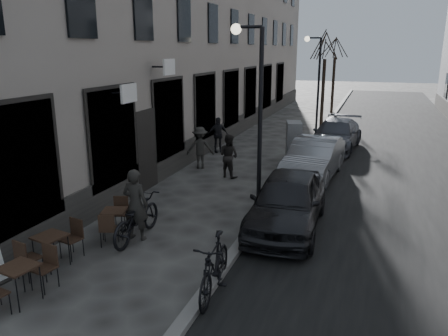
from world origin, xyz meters
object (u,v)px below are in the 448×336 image
Objects in this scene: pedestrian_far at (218,135)px; bistro_set_b at (51,248)px; streetlamp_near at (254,99)px; bistro_set_c at (115,220)px; streetlamp_far at (316,75)px; utility_cabinet at (294,141)px; tree_far at (336,46)px; car_mid at (314,159)px; pedestrian_mid at (200,148)px; moped at (214,267)px; car_near at (287,201)px; tree_near at (326,45)px; bicycle at (136,218)px; pedestrian_near at (229,156)px; car_far at (336,135)px; bistro_set_a at (20,280)px.

bistro_set_b is at bearing -122.58° from pedestrian_far.
streetlamp_near is 4.79m from bistro_set_c.
streetlamp_far is 6.21m from utility_cabinet.
bistro_set_b is at bearing -96.99° from tree_far.
pedestrian_far is (-3.50, -14.46, -3.88)m from tree_far.
car_mid is at bearing 41.93° from bistro_set_c.
moped is (3.66, -8.28, -0.23)m from pedestrian_mid.
streetlamp_near is 2.87m from car_near.
tree_near reaches higher than moped.
bistro_set_b is at bearing 62.53° from bicycle.
bistro_set_c is 0.34× the size of car_near.
pedestrian_far is (-1.31, 9.34, 0.25)m from bicycle.
car_mid is at bearing 74.77° from bistro_set_b.
bicycle is (-2.19, -17.79, -4.13)m from tree_near.
streetlamp_near is 1.18× the size of car_mid.
pedestrian_near is at bearing 124.56° from car_near.
moped is at bearing 91.67° from pedestrian_mid.
bicycle is at bearing 105.81° from pedestrian_near.
car_near is at bearing -92.87° from pedestrian_far.
utility_cabinet is at bearing -89.97° from streetlamp_far.
car_mid reaches higher than moped.
utility_cabinet is 0.84× the size of moped.
bistro_set_c is at bearing -104.47° from car_far.
pedestrian_mid reaches higher than utility_cabinet.
streetlamp_near reaches higher than car_near.
pedestrian_mid is at bearing 129.83° from streetlamp_near.
tree_near is 3.84× the size of bistro_set_b.
bistro_set_a is 0.92× the size of pedestrian_mid.
car_mid is (1.17, 3.82, -2.45)m from streetlamp_near.
bistro_set_a is (-2.76, -20.92, -4.23)m from tree_near.
tree_far is at bearing 94.42° from bistro_set_b.
car_far is 2.46× the size of moped.
bicycle is 0.44× the size of car_far.
car_near is at bearing -86.59° from car_far.
tree_near is at bearing 63.19° from bistro_set_c.
pedestrian_near is (1.36, 7.61, 0.34)m from bistro_set_b.
moped is (0.52, -16.52, -2.59)m from streetlamp_far.
utility_cabinet reaches higher than bistro_set_c.
streetlamp_far is 2.69× the size of moped.
utility_cabinet is at bearing -90.45° from tree_near.
streetlamp_near reaches higher than bistro_set_c.
bistro_set_b is (-3.07, -16.64, -2.72)m from streetlamp_far.
bicycle is 3.16m from moped.
car_near is (3.29, 1.84, 0.19)m from bicycle.
bistro_set_a is 6.29m from car_near.
tree_far is at bearing -122.72° from pedestrian_mid.
car_far is at bearing -83.46° from tree_far.
tree_near is (0.07, 3.00, 1.50)m from streetlamp_far.
car_mid is (4.25, 8.46, 0.27)m from bistro_set_b.
streetlamp_far is 1.18× the size of car_mid.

